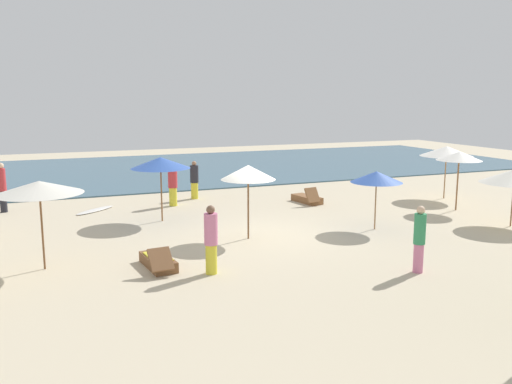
% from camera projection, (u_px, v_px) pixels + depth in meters
% --- Properties ---
extents(ground_plane, '(60.00, 60.00, 0.00)m').
position_uv_depth(ground_plane, '(260.00, 236.00, 17.36)').
color(ground_plane, beige).
extents(ocean_water, '(48.00, 16.00, 0.06)m').
position_uv_depth(ocean_water, '(153.00, 170.00, 32.88)').
color(ocean_water, '#3D6075').
rests_on(ocean_water, ground_plane).
extents(umbrella_0, '(2.26, 2.26, 2.30)m').
position_uv_depth(umbrella_0, '(447.00, 151.00, 23.49)').
color(umbrella_0, olive).
rests_on(umbrella_0, ground_plane).
extents(umbrella_1, '(1.71, 1.71, 2.34)m').
position_uv_depth(umbrella_1, '(248.00, 172.00, 16.74)').
color(umbrella_1, brown).
rests_on(umbrella_1, ground_plane).
extents(umbrella_2, '(1.73, 1.73, 1.98)m').
position_uv_depth(umbrella_2, '(377.00, 177.00, 18.01)').
color(umbrella_2, olive).
rests_on(umbrella_2, ground_plane).
extents(umbrella_4, '(2.10, 2.10, 2.31)m').
position_uv_depth(umbrella_4, '(161.00, 163.00, 19.16)').
color(umbrella_4, brown).
rests_on(umbrella_4, ground_plane).
extents(umbrella_7, '(2.19, 2.19, 2.32)m').
position_uv_depth(umbrella_7, '(39.00, 187.00, 13.72)').
color(umbrella_7, brown).
rests_on(umbrella_7, ground_plane).
extents(umbrella_8, '(1.74, 1.74, 2.31)m').
position_uv_depth(umbrella_8, '(459.00, 156.00, 21.01)').
color(umbrella_8, brown).
rests_on(umbrella_8, ground_plane).
extents(lounger_0, '(0.85, 1.72, 0.74)m').
position_uv_depth(lounger_0, '(307.00, 199.00, 22.82)').
color(lounger_0, brown).
rests_on(lounger_0, ground_plane).
extents(lounger_2, '(0.76, 1.75, 0.68)m').
position_uv_depth(lounger_2, '(158.00, 261.00, 14.16)').
color(lounger_2, brown).
rests_on(lounger_2, ground_plane).
extents(person_0, '(0.43, 0.43, 1.66)m').
position_uv_depth(person_0, '(194.00, 180.00, 23.62)').
color(person_0, yellow).
rests_on(person_0, ground_plane).
extents(person_1, '(0.48, 0.48, 1.77)m').
position_uv_depth(person_1, '(211.00, 240.00, 13.57)').
color(person_1, yellow).
rests_on(person_1, ground_plane).
extents(person_2, '(0.42, 0.42, 1.93)m').
position_uv_depth(person_2, '(2.00, 187.00, 20.83)').
color(person_2, '#26262D').
rests_on(person_2, ground_plane).
extents(person_3, '(0.47, 0.47, 1.75)m').
position_uv_depth(person_3, '(173.00, 185.00, 22.06)').
color(person_3, yellow).
rests_on(person_3, ground_plane).
extents(person_4, '(0.41, 0.41, 1.73)m').
position_uv_depth(person_4, '(419.00, 239.00, 13.68)').
color(person_4, '#D17299').
rests_on(person_4, ground_plane).
extents(surfboard, '(1.76, 1.61, 0.07)m').
position_uv_depth(surfboard, '(95.00, 210.00, 21.20)').
color(surfboard, silver).
rests_on(surfboard, ground_plane).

